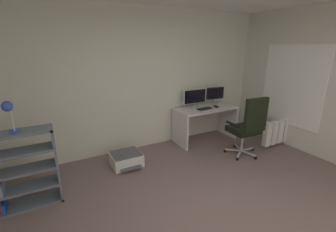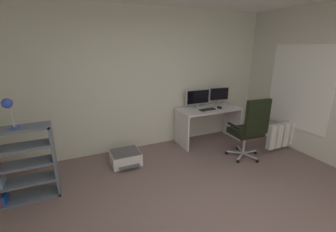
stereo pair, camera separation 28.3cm
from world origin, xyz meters
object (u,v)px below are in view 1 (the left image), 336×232
(printer, at_px, (126,159))
(radiator, at_px, (282,131))
(desk_lamp, at_px, (8,109))
(computer_mouse, at_px, (216,107))
(monitor_secondary, at_px, (215,94))
(desk, at_px, (205,117))
(bookshelf, at_px, (7,174))
(keyboard, at_px, (205,109))
(office_chair, at_px, (248,125))
(monitor_main, at_px, (195,97))

(printer, relative_size, radiator, 0.49)
(desk_lamp, relative_size, printer, 0.74)
(desk_lamp, xyz_separation_m, radiator, (4.61, -0.32, -1.01))
(printer, bearing_deg, computer_mouse, 4.06)
(monitor_secondary, xyz_separation_m, radiator, (0.90, -1.11, -0.66))
(desk, xyz_separation_m, bookshelf, (-3.50, -0.63, -0.03))
(keyboard, height_order, computer_mouse, computer_mouse)
(bookshelf, bearing_deg, computer_mouse, 8.23)
(office_chair, xyz_separation_m, radiator, (1.07, 0.04, -0.32))
(desk, relative_size, bookshelf, 1.28)
(monitor_secondary, distance_m, desk_lamp, 3.81)
(radiator, bearing_deg, desk_lamp, 176.00)
(desk, distance_m, bookshelf, 3.55)
(monitor_main, xyz_separation_m, keyboard, (0.08, -0.25, -0.21))
(monitor_main, xyz_separation_m, office_chair, (0.38, -1.16, -0.33))
(keyboard, bearing_deg, computer_mouse, -4.78)
(keyboard, distance_m, office_chair, 0.96)
(desk, height_order, monitor_main, monitor_main)
(keyboard, distance_m, desk_lamp, 3.33)
(computer_mouse, bearing_deg, keyboard, 179.55)
(desk, distance_m, desk_lamp, 3.49)
(bookshelf, distance_m, printer, 1.71)
(monitor_secondary, height_order, desk_lamp, desk_lamp)
(desk, distance_m, office_chair, 1.02)
(keyboard, xyz_separation_m, bookshelf, (-3.39, -0.54, -0.25))
(monitor_main, bearing_deg, keyboard, -71.79)
(monitor_main, relative_size, computer_mouse, 5.55)
(monitor_secondary, relative_size, radiator, 0.40)
(bookshelf, height_order, radiator, bookshelf)
(monitor_secondary, bearing_deg, desk_lamp, -168.00)
(computer_mouse, height_order, printer, computer_mouse)
(desk, relative_size, monitor_main, 2.37)
(office_chair, xyz_separation_m, printer, (-2.07, 0.75, -0.51))
(office_chair, height_order, desk_lamp, desk_lamp)
(bookshelf, xyz_separation_m, desk_lamp, (0.15, -0.00, 0.81))
(keyboard, xyz_separation_m, radiator, (1.38, -0.86, -0.45))
(monitor_secondary, distance_m, computer_mouse, 0.37)
(desk_lamp, bearing_deg, radiator, -4.00)
(office_chair, xyz_separation_m, bookshelf, (-3.70, 0.37, -0.12))
(monitor_secondary, distance_m, bookshelf, 3.97)
(desk_lamp, bearing_deg, bookshelf, 179.97)
(computer_mouse, bearing_deg, bookshelf, -171.91)
(desk, bearing_deg, printer, -172.72)
(desk, height_order, printer, desk)
(monitor_secondary, height_order, computer_mouse, monitor_secondary)
(radiator, bearing_deg, computer_mouse, 141.45)
(monitor_secondary, relative_size, office_chair, 0.36)
(monitor_secondary, bearing_deg, printer, -169.85)
(monitor_secondary, height_order, radiator, monitor_secondary)
(bookshelf, relative_size, desk_lamp, 2.69)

